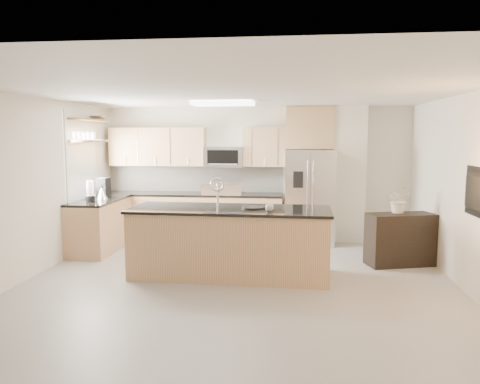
# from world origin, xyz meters

# --- Properties ---
(floor) EXTENTS (6.50, 6.50, 0.00)m
(floor) POSITION_xyz_m (0.00, 0.00, 0.00)
(floor) COLOR #A8A5A0
(floor) RESTS_ON ground
(ceiling) EXTENTS (6.00, 6.50, 0.02)m
(ceiling) POSITION_xyz_m (0.00, 0.00, 2.60)
(ceiling) COLOR silver
(ceiling) RESTS_ON wall_back
(wall_back) EXTENTS (6.00, 0.02, 2.60)m
(wall_back) POSITION_xyz_m (0.00, 3.25, 1.30)
(wall_back) COLOR silver
(wall_back) RESTS_ON floor
(wall_front) EXTENTS (6.00, 0.02, 2.60)m
(wall_front) POSITION_xyz_m (0.00, -3.25, 1.30)
(wall_front) COLOR silver
(wall_front) RESTS_ON floor
(wall_left) EXTENTS (0.02, 6.50, 2.60)m
(wall_left) POSITION_xyz_m (-3.00, 0.00, 1.30)
(wall_left) COLOR silver
(wall_left) RESTS_ON floor
(wall_right) EXTENTS (0.02, 6.50, 2.60)m
(wall_right) POSITION_xyz_m (3.00, 0.00, 1.30)
(wall_right) COLOR silver
(wall_right) RESTS_ON floor
(back_counter) EXTENTS (3.55, 0.66, 1.44)m
(back_counter) POSITION_xyz_m (-1.23, 2.93, 0.47)
(back_counter) COLOR tan
(back_counter) RESTS_ON floor
(left_counter) EXTENTS (0.66, 1.50, 0.92)m
(left_counter) POSITION_xyz_m (-2.67, 1.85, 0.46)
(left_counter) COLOR tan
(left_counter) RESTS_ON floor
(range) EXTENTS (0.76, 0.64, 1.14)m
(range) POSITION_xyz_m (-0.60, 2.92, 0.47)
(range) COLOR black
(range) RESTS_ON floor
(upper_cabinets) EXTENTS (3.50, 0.33, 0.75)m
(upper_cabinets) POSITION_xyz_m (-1.30, 3.09, 1.83)
(upper_cabinets) COLOR tan
(upper_cabinets) RESTS_ON wall_back
(microwave) EXTENTS (0.76, 0.40, 0.40)m
(microwave) POSITION_xyz_m (-0.60, 3.04, 1.63)
(microwave) COLOR silver
(microwave) RESTS_ON upper_cabinets
(refrigerator) EXTENTS (0.92, 0.78, 1.78)m
(refrigerator) POSITION_xyz_m (1.06, 2.87, 0.89)
(refrigerator) COLOR silver
(refrigerator) RESTS_ON floor
(partition_column) EXTENTS (0.60, 0.30, 2.60)m
(partition_column) POSITION_xyz_m (1.82, 3.10, 1.30)
(partition_column) COLOR silver
(partition_column) RESTS_ON floor
(window) EXTENTS (0.04, 1.15, 1.65)m
(window) POSITION_xyz_m (-2.98, 1.85, 1.65)
(window) COLOR white
(window) RESTS_ON wall_left
(shelf_lower) EXTENTS (0.30, 1.20, 0.04)m
(shelf_lower) POSITION_xyz_m (-2.85, 1.95, 1.95)
(shelf_lower) COLOR olive
(shelf_lower) RESTS_ON wall_left
(shelf_upper) EXTENTS (0.30, 1.20, 0.04)m
(shelf_upper) POSITION_xyz_m (-2.85, 1.95, 2.32)
(shelf_upper) COLOR olive
(shelf_upper) RESTS_ON wall_left
(ceiling_fixture) EXTENTS (1.00, 0.50, 0.06)m
(ceiling_fixture) POSITION_xyz_m (-0.40, 1.60, 2.56)
(ceiling_fixture) COLOR white
(ceiling_fixture) RESTS_ON ceiling
(island) EXTENTS (2.92, 1.12, 1.42)m
(island) POSITION_xyz_m (-0.15, 0.59, 0.50)
(island) COLOR tan
(island) RESTS_ON floor
(credenza) EXTENTS (1.11, 0.70, 0.82)m
(credenza) POSITION_xyz_m (2.44, 1.45, 0.41)
(credenza) COLOR black
(credenza) RESTS_ON floor
(cup) EXTENTS (0.15, 0.15, 0.09)m
(cup) POSITION_xyz_m (0.43, 0.39, 1.04)
(cup) COLOR white
(cup) RESTS_ON island
(platter) EXTENTS (0.36, 0.36, 0.02)m
(platter) POSITION_xyz_m (0.18, 0.64, 1.01)
(platter) COLOR black
(platter) RESTS_ON island
(blender) EXTENTS (0.16, 0.16, 0.36)m
(blender) POSITION_xyz_m (-2.67, 1.51, 1.08)
(blender) COLOR black
(blender) RESTS_ON left_counter
(kettle) EXTENTS (0.20, 0.20, 0.25)m
(kettle) POSITION_xyz_m (-2.62, 1.88, 1.03)
(kettle) COLOR silver
(kettle) RESTS_ON left_counter
(coffee_maker) EXTENTS (0.20, 0.24, 0.36)m
(coffee_maker) POSITION_xyz_m (-2.69, 2.11, 1.09)
(coffee_maker) COLOR black
(coffee_maker) RESTS_ON left_counter
(bowl) EXTENTS (0.37, 0.37, 0.09)m
(bowl) POSITION_xyz_m (-2.85, 2.35, 2.38)
(bowl) COLOR silver
(bowl) RESTS_ON shelf_upper
(flower_vase) EXTENTS (0.70, 0.66, 0.63)m
(flower_vase) POSITION_xyz_m (2.41, 1.52, 1.14)
(flower_vase) COLOR silver
(flower_vase) RESTS_ON credenza
(television) EXTENTS (0.14, 1.08, 0.62)m
(television) POSITION_xyz_m (2.91, -0.20, 1.35)
(television) COLOR black
(television) RESTS_ON wall_right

